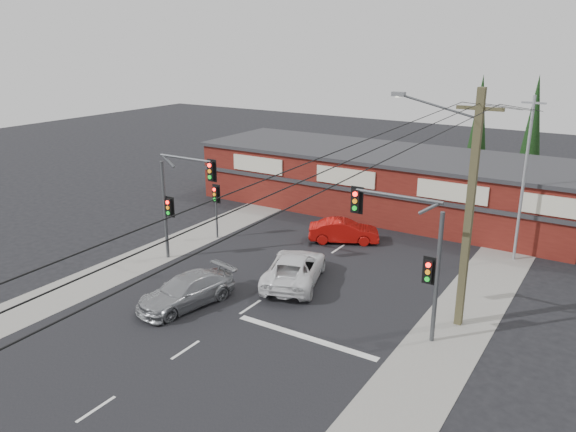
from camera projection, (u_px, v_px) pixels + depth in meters
The scene contains 18 objects.
ground at pixel (257, 303), 26.09m from camera, with size 120.00×120.00×0.00m, color black.
road_strip at pixel (310, 267), 30.12m from camera, with size 14.00×70.00×0.01m, color black.
verge_left at pixel (191, 238), 34.43m from camera, with size 3.00×70.00×0.02m, color gray.
verge_right at pixel (470, 306), 25.80m from camera, with size 3.00×70.00×0.02m, color gray.
stop_line at pixel (305, 337), 23.10m from camera, with size 6.50×0.35×0.01m, color silver.
white_suv at pixel (295, 268), 28.08m from camera, with size 2.50×5.41×1.50m, color white.
silver_suv at pixel (186, 291), 25.69m from camera, with size 1.97×4.84×1.41m, color #9C9FA1.
red_sedan at pixel (344, 231), 33.67m from camera, with size 1.45×4.17×1.37m, color #B10E0A.
lane_dashes at pixel (250, 307), 25.67m from camera, with size 0.12×36.59×0.01m.
shop_building at pixel (383, 180), 39.64m from camera, with size 27.30×8.40×4.22m.
conifer_near at pixel (479, 126), 42.00m from camera, with size 1.80×1.80×9.25m.
conifer_far at pixel (533, 126), 41.84m from camera, with size 1.80×1.80×9.25m.
traffic_mast_left at pixel (178, 192), 29.77m from camera, with size 3.77×0.27×5.97m.
traffic_mast_right at pixel (411, 245), 22.22m from camera, with size 3.96×0.27×5.97m.
pedestal_signal at pixel (216, 200), 33.85m from camera, with size 0.55×0.27×3.38m.
utility_pole at pixel (467, 203), 22.61m from camera, with size 4.38×0.59×10.00m.
steel_pole at pixel (524, 177), 29.77m from camera, with size 1.20×0.16×9.00m.
power_lines at pixel (433, 132), 17.05m from camera, with size 2.01×29.00×1.22m.
Camera 1 is at (13.81, -19.22, 11.79)m, focal length 35.00 mm.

